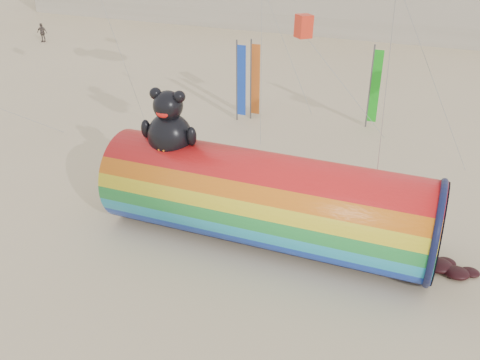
% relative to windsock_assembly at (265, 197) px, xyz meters
% --- Properties ---
extents(ground, '(160.00, 160.00, 0.00)m').
position_rel_windsock_assembly_xyz_m(ground, '(-1.79, -1.06, -2.06)').
color(ground, '#CCB58C').
rests_on(ground, ground).
extents(windsock_assembly, '(13.49, 4.11, 6.22)m').
position_rel_windsock_assembly_xyz_m(windsock_assembly, '(0.00, 0.00, 0.00)').
color(windsock_assembly, red).
rests_on(windsock_assembly, ground).
extents(kite_handler, '(0.74, 0.68, 1.70)m').
position_rel_windsock_assembly_xyz_m(kite_handler, '(6.28, 2.21, -1.21)').
color(kite_handler, '#55565C').
rests_on(kite_handler, ground).
extents(fabric_bundle, '(2.62, 1.35, 0.41)m').
position_rel_windsock_assembly_xyz_m(fabric_bundle, '(7.13, 0.59, -1.89)').
color(fabric_bundle, '#35090C').
rests_on(fabric_bundle, ground).
extents(festival_banners, '(8.65, 2.01, 5.20)m').
position_rel_windsock_assembly_xyz_m(festival_banners, '(-3.10, 13.22, 0.57)').
color(festival_banners, '#59595E').
rests_on(festival_banners, ground).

